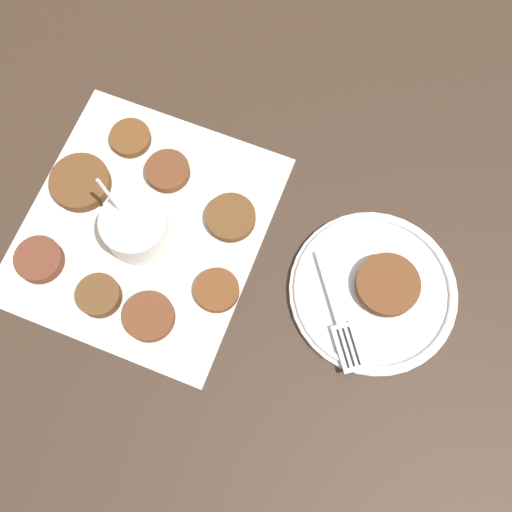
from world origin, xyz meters
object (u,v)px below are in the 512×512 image
at_px(sauce_bowl, 137,227).
at_px(fritter_on_plate, 388,285).
at_px(serving_plate, 373,292).
at_px(fork, 341,323).

relative_size(sauce_bowl, fritter_on_plate, 1.27).
distance_m(sauce_bowl, serving_plate, 0.32).
xyz_separation_m(serving_plate, fritter_on_plate, (0.01, -0.01, 0.02)).
height_order(sauce_bowl, fritter_on_plate, sauce_bowl).
xyz_separation_m(sauce_bowl, serving_plate, (-0.00, -0.32, -0.02)).
xyz_separation_m(serving_plate, fork, (-0.05, 0.03, 0.01)).
bearing_deg(sauce_bowl, fork, -101.06).
bearing_deg(fork, serving_plate, -32.24).
height_order(sauce_bowl, fork, sauce_bowl).
height_order(serving_plate, fork, fork).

